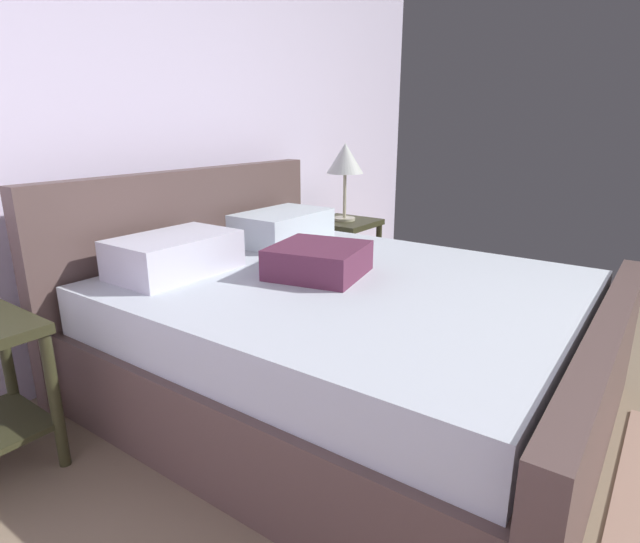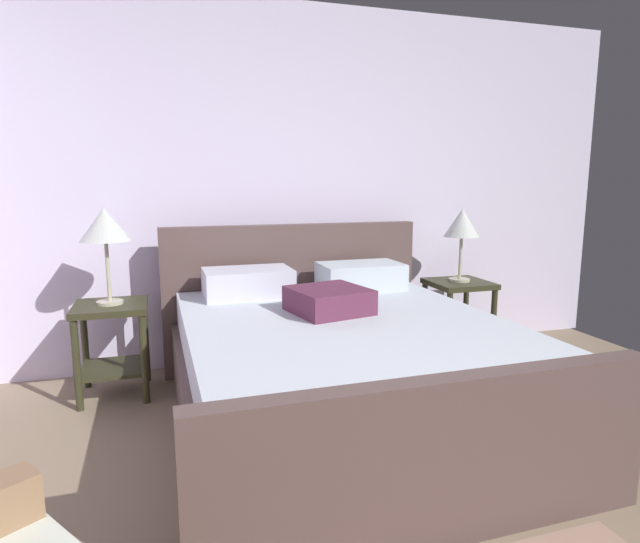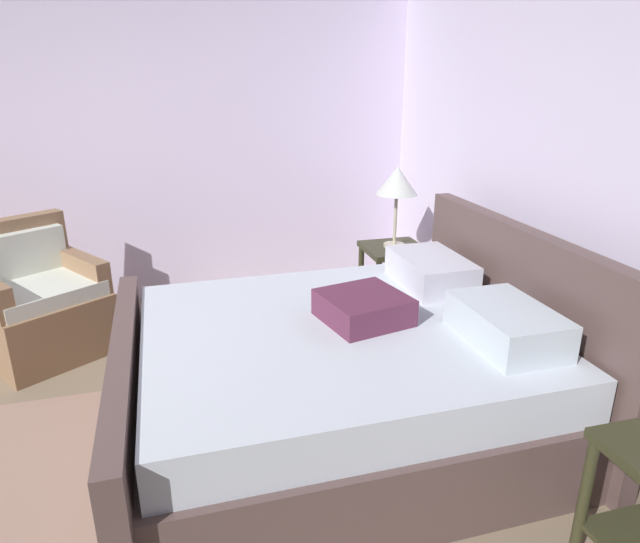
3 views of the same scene
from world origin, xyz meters
TOP-DOWN VIEW (x-y plane):
  - wall_back at (0.00, 2.92)m, footprint 5.02×0.12m
  - bed at (-0.25, 1.67)m, footprint 1.90×2.21m
  - nightstand_right at (1.00, 2.48)m, footprint 0.44×0.44m
  - table_lamp_right at (1.00, 2.48)m, footprint 0.27×0.27m

SIDE VIEW (x-z plane):
  - bed at x=-0.25m, z-range -0.19..0.87m
  - nightstand_right at x=1.00m, z-range 0.10..0.70m
  - table_lamp_right at x=1.00m, z-range 0.75..1.31m
  - wall_back at x=0.00m, z-range 0.00..2.63m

